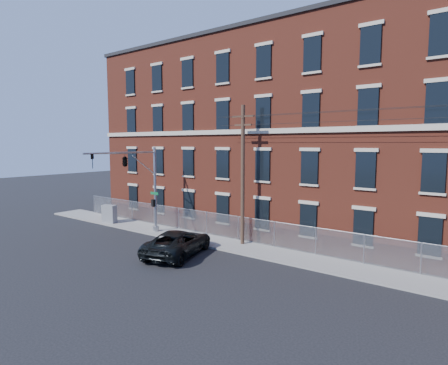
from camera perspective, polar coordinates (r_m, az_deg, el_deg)
ground at (r=24.60m, az=-8.64°, el=-11.57°), size 140.00×140.00×0.00m
sidewalk at (r=23.07m, az=23.53°, el=-13.06°), size 65.00×3.00×0.12m
mill_building at (r=30.66m, az=28.11°, el=6.70°), size 55.30×14.32×16.30m
chain_link_fence at (r=24.00m, az=24.37°, el=-9.87°), size 59.06×0.06×1.85m
traffic_signal_mast at (r=29.47m, az=-13.94°, el=1.91°), size 0.90×6.75×7.00m
utility_pole_near at (r=26.56m, az=2.91°, el=1.54°), size 1.80×0.28×10.00m
pickup_truck at (r=25.16m, az=-7.08°, el=-9.16°), size 4.36×6.56×1.67m
utility_cabinet at (r=35.93m, az=-17.24°, el=-4.64°), size 1.42×0.93×1.63m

